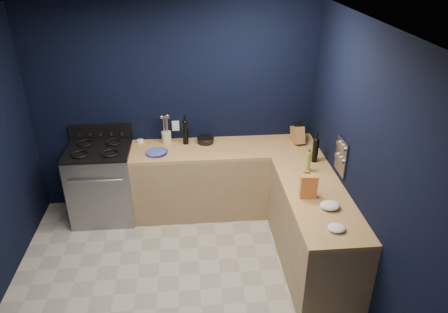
{
  "coord_description": "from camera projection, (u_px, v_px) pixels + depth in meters",
  "views": [
    {
      "loc": [
        0.18,
        -3.23,
        3.21
      ],
      "look_at": [
        0.55,
        1.0,
        1.0
      ],
      "focal_mm": 34.04,
      "sensor_mm": 36.0,
      "label": 1
    }
  ],
  "objects": [
    {
      "name": "gas_range",
      "position": [
        103.0,
        184.0,
        5.29
      ],
      "size": [
        0.76,
        0.66,
        0.92
      ],
      "primitive_type": "cube",
      "color": "gray",
      "rests_on": "floor"
    },
    {
      "name": "towel_front",
      "position": [
        330.0,
        206.0,
        4.04
      ],
      "size": [
        0.21,
        0.18,
        0.07
      ],
      "primitive_type": "ellipsoid",
      "rotation": [
        0.0,
        0.0,
        -0.1
      ],
      "color": "white",
      "rests_on": "top_right"
    },
    {
      "name": "wall_back",
      "position": [
        175.0,
        109.0,
        5.28
      ],
      "size": [
        3.5,
        0.02,
        2.6
      ],
      "primitive_type": "cube",
      "color": "black",
      "rests_on": "ground"
    },
    {
      "name": "spice_panel",
      "position": [
        341.0,
        156.0,
        4.4
      ],
      "size": [
        0.02,
        0.28,
        0.38
      ],
      "primitive_type": "cube",
      "color": "gray",
      "rests_on": "wall_right"
    },
    {
      "name": "plate_stack",
      "position": [
        156.0,
        153.0,
        5.06
      ],
      "size": [
        0.28,
        0.28,
        0.03
      ],
      "primitive_type": "cylinder",
      "rotation": [
        0.0,
        0.0,
        0.19
      ],
      "color": "#313DA8",
      "rests_on": "top_back"
    },
    {
      "name": "cab_back",
      "position": [
        225.0,
        180.0,
        5.44
      ],
      "size": [
        2.3,
        0.63,
        0.86
      ],
      "primitive_type": "cube",
      "color": "#9E8259",
      "rests_on": "floor"
    },
    {
      "name": "ceiling",
      "position": [
        161.0,
        28.0,
        3.12
      ],
      "size": [
        3.5,
        3.5,
        0.02
      ],
      "primitive_type": "cube",
      "color": "silver",
      "rests_on": "ground"
    },
    {
      "name": "towel_end",
      "position": [
        337.0,
        228.0,
        3.74
      ],
      "size": [
        0.21,
        0.2,
        0.05
      ],
      "primitive_type": "ellipsoid",
      "rotation": [
        0.0,
        0.0,
        -0.42
      ],
      "color": "white",
      "rests_on": "top_right"
    },
    {
      "name": "wine_bottle_back",
      "position": [
        185.0,
        133.0,
        5.25
      ],
      "size": [
        0.07,
        0.07,
        0.29
      ],
      "primitive_type": "cylinder",
      "rotation": [
        0.0,
        0.0,
        0.01
      ],
      "color": "black",
      "rests_on": "top_back"
    },
    {
      "name": "ramekin",
      "position": [
        140.0,
        141.0,
        5.33
      ],
      "size": [
        0.09,
        0.09,
        0.03
      ],
      "primitive_type": "cylinder",
      "rotation": [
        0.0,
        0.0,
        -0.04
      ],
      "color": "white",
      "rests_on": "top_back"
    },
    {
      "name": "oil_bottle",
      "position": [
        308.0,
        162.0,
        4.64
      ],
      "size": [
        0.07,
        0.07,
        0.23
      ],
      "primitive_type": "cylinder",
      "rotation": [
        0.0,
        0.0,
        0.28
      ],
      "color": "#8DA737",
      "rests_on": "top_right"
    },
    {
      "name": "floor",
      "position": [
        179.0,
        291.0,
        4.33
      ],
      "size": [
        3.5,
        3.5,
        0.02
      ],
      "primitive_type": "cube",
      "color": "#B0AA99",
      "rests_on": "ground"
    },
    {
      "name": "wine_bottle_right",
      "position": [
        315.0,
        151.0,
        4.83
      ],
      "size": [
        0.08,
        0.08,
        0.27
      ],
      "primitive_type": "cylinder",
      "rotation": [
        0.0,
        0.0,
        0.15
      ],
      "color": "black",
      "rests_on": "top_right"
    },
    {
      "name": "cooktop",
      "position": [
        98.0,
        150.0,
        5.07
      ],
      "size": [
        0.76,
        0.66,
        0.03
      ],
      "primitive_type": "cube",
      "color": "black",
      "rests_on": "gas_range"
    },
    {
      "name": "wall_outlet",
      "position": [
        176.0,
        126.0,
        5.36
      ],
      "size": [
        0.09,
        0.02,
        0.13
      ],
      "primitive_type": "cube",
      "color": "white",
      "rests_on": "wall_back"
    },
    {
      "name": "lemon_basket",
      "position": [
        206.0,
        140.0,
        5.32
      ],
      "size": [
        0.23,
        0.23,
        0.08
      ],
      "primitive_type": "cylinder",
      "rotation": [
        0.0,
        0.0,
        -0.13
      ],
      "color": "black",
      "rests_on": "top_back"
    },
    {
      "name": "crouton_bag",
      "position": [
        309.0,
        187.0,
        4.17
      ],
      "size": [
        0.17,
        0.09,
        0.25
      ],
      "primitive_type": "cube",
      "rotation": [
        0.0,
        0.0,
        -0.07
      ],
      "color": "red",
      "rests_on": "top_right"
    },
    {
      "name": "top_right",
      "position": [
        317.0,
        196.0,
        4.28
      ],
      "size": [
        0.63,
        1.67,
        0.04
      ],
      "primitive_type": "cube",
      "color": "olive",
      "rests_on": "cab_right"
    },
    {
      "name": "knife_block",
      "position": [
        298.0,
        135.0,
        5.29
      ],
      "size": [
        0.15,
        0.27,
        0.26
      ],
      "primitive_type": "cube",
      "rotation": [
        -0.31,
        0.0,
        0.13
      ],
      "color": "olive",
      "rests_on": "top_back"
    },
    {
      "name": "backguard",
      "position": [
        101.0,
        132.0,
        5.29
      ],
      "size": [
        0.76,
        0.06,
        0.2
      ],
      "primitive_type": "cube",
      "color": "black",
      "rests_on": "gas_range"
    },
    {
      "name": "oven_door",
      "position": [
        99.0,
        199.0,
        5.02
      ],
      "size": [
        0.59,
        0.02,
        0.42
      ],
      "primitive_type": "cube",
      "color": "black",
      "rests_on": "gas_range"
    },
    {
      "name": "wall_right",
      "position": [
        366.0,
        172.0,
        3.86
      ],
      "size": [
        0.02,
        3.5,
        2.6
      ],
      "primitive_type": "cube",
      "color": "black",
      "rests_on": "ground"
    },
    {
      "name": "cab_right",
      "position": [
        313.0,
        232.0,
        4.49
      ],
      "size": [
        0.63,
        1.67,
        0.86
      ],
      "primitive_type": "cube",
      "color": "#9E8259",
      "rests_on": "floor"
    },
    {
      "name": "spice_jar_far",
      "position": [
        308.0,
        175.0,
        4.54
      ],
      "size": [
        0.05,
        0.05,
        0.08
      ],
      "primitive_type": "cylinder",
      "rotation": [
        0.0,
        0.0,
        0.26
      ],
      "color": "olive",
      "rests_on": "top_right"
    },
    {
      "name": "spice_jar_near",
      "position": [
        305.0,
        175.0,
        4.51
      ],
      "size": [
        0.06,
        0.06,
        0.11
      ],
      "primitive_type": "cylinder",
      "rotation": [
        0.0,
        0.0,
        -0.15
      ],
      "color": "olive",
      "rests_on": "top_right"
    },
    {
      "name": "top_back",
      "position": [
        225.0,
        149.0,
        5.23
      ],
      "size": [
        2.3,
        0.63,
        0.04
      ],
      "primitive_type": "cube",
      "color": "olive",
      "rests_on": "cab_back"
    },
    {
      "name": "utensil_crock",
      "position": [
        167.0,
        137.0,
        5.31
      ],
      "size": [
        0.15,
        0.15,
        0.15
      ],
      "primitive_type": "cylinder",
      "rotation": [
        0.0,
        0.0,
        -0.28
      ],
      "color": "beige",
      "rests_on": "top_back"
    }
  ]
}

